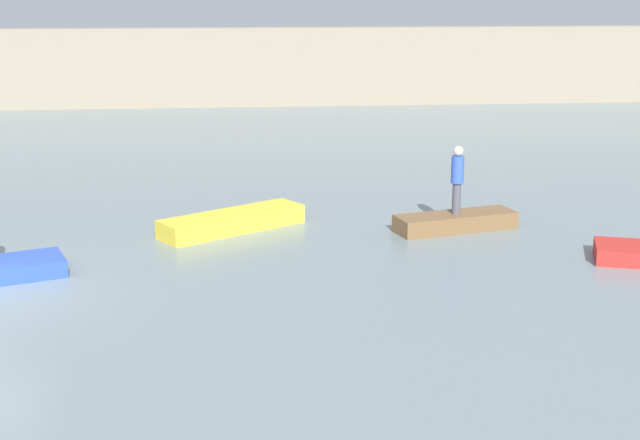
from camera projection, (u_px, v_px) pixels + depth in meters
embankment_wall at (126, 68)px, 45.75m from camera, size 80.00×1.20×3.99m
rowboat_yellow at (232, 221)px, 23.02m from camera, size 3.83×2.98×0.47m
rowboat_brown at (456, 222)px, 23.05m from camera, size 3.30×1.70×0.44m
person_blue_shirt at (457, 176)px, 22.74m from camera, size 0.32×0.32×1.75m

